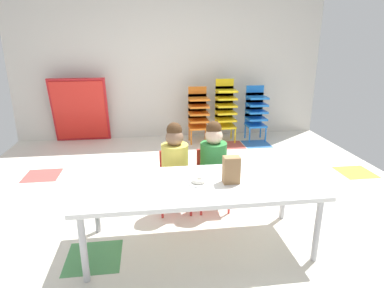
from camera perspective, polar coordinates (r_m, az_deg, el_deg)
ground_plane at (r=3.66m, az=-0.23°, el=-9.60°), size 5.27×5.09×0.02m
back_wall at (r=5.79m, az=-3.73°, el=14.96°), size 5.27×0.10×2.79m
craft_table at (r=2.67m, az=1.24°, el=-7.64°), size 1.90×0.77×0.57m
seated_child_near_camera at (r=3.21m, az=-2.99°, el=-2.69°), size 0.32×0.31×0.92m
seated_child_middle_seat at (r=3.26m, az=3.69°, el=-2.37°), size 0.32×0.32×0.92m
kid_chair_orange_stack at (r=5.49m, az=1.08°, el=5.61°), size 0.32×0.30×0.92m
kid_chair_yellow_stack at (r=5.56m, az=5.79°, el=6.32°), size 0.32×0.30×1.04m
kid_chair_blue_stack at (r=5.72m, az=10.97°, el=5.79°), size 0.32×0.30×0.92m
folded_activity_table at (r=5.79m, az=-18.79°, el=5.51°), size 0.90×0.29×1.09m
paper_bag_brown at (r=2.64m, az=6.82°, el=-4.46°), size 0.13×0.09×0.22m
paper_plate_near_edge at (r=2.65m, az=1.13°, el=-6.72°), size 0.18×0.18×0.01m
donut_powdered_on_plate at (r=2.64m, az=1.13°, el=-6.28°), size 0.12×0.12×0.04m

